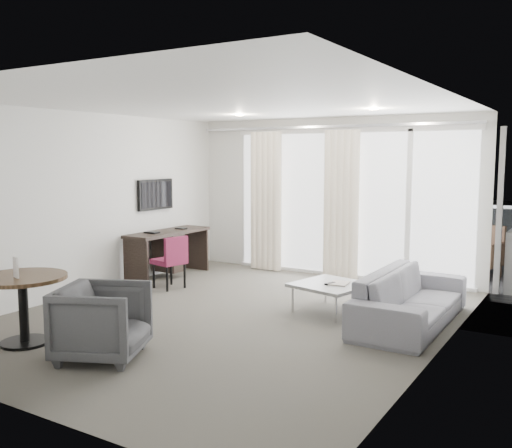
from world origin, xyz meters
The scene contains 27 objects.
floor centered at (0.00, 0.00, 0.00)m, with size 5.00×6.00×0.00m, color #545148.
ceiling centered at (0.00, 0.00, 2.60)m, with size 5.00×6.00×0.00m, color white.
wall_left centered at (-2.50, 0.00, 1.30)m, with size 0.00×6.00×2.60m, color silver.
wall_right centered at (2.50, 0.00, 1.30)m, with size 0.00×6.00×2.60m, color silver.
wall_front centered at (0.00, -3.00, 1.30)m, with size 5.00×0.00×2.60m, color silver.
window_panel centered at (0.30, 2.98, 1.20)m, with size 4.00×0.02×2.38m, color white, non-canonical shape.
window_frame centered at (0.30, 2.97, 1.20)m, with size 4.10×0.06×2.44m, color white, non-canonical shape.
curtain_left centered at (-1.15, 2.82, 1.20)m, with size 0.60×0.20×2.38m, color white, non-canonical shape.
curtain_right centered at (0.25, 2.82, 1.20)m, with size 0.60×0.20×2.38m, color white, non-canonical shape.
curtain_track centered at (0.00, 2.82, 2.45)m, with size 4.80×0.04×0.04m, color #B2B2B7, non-canonical shape.
downlight_a centered at (-0.90, 1.60, 2.59)m, with size 0.12×0.12×0.02m, color #FFE0B2.
downlight_b centered at (1.20, 1.60, 2.59)m, with size 0.12×0.12×0.02m, color #FFE0B2.
desk centered at (-2.20, 1.44, 0.38)m, with size 0.51×1.62×0.76m, color black, non-canonical shape.
tv centered at (-2.46, 1.45, 1.35)m, with size 0.05×0.80×0.50m, color black, non-canonical shape.
desk_chair centered at (-1.67, 0.83, 0.40)m, with size 0.44×0.41×0.80m, color maroon, non-canonical shape.
round_table centered at (-1.32, -1.95, 0.37)m, with size 0.92×0.92×0.73m, color #3B2816, non-canonical shape.
menu_card centered at (-1.28, -2.05, 0.72)m, with size 0.12×0.02×0.21m, color white, non-canonical shape.
tub_armchair centered at (-0.27, -1.84, 0.37)m, with size 0.79×0.81×0.74m, color #3C3C3F.
coffee_table centered at (0.95, 0.86, 0.19)m, with size 0.83×0.83×0.37m, color gray, non-canonical shape.
remote centered at (0.96, 0.82, 0.36)m, with size 0.05×0.16×0.02m, color black, non-canonical shape.
magazine centered at (1.05, 0.90, 0.36)m, with size 0.21×0.26×0.02m, color gray, non-canonical shape.
sofa centered at (1.97, 0.87, 0.31)m, with size 2.15×0.84×0.63m, color slate.
terrace_slab centered at (0.30, 4.50, -0.06)m, with size 5.60×3.00×0.12m, color #4D4D50.
rattan_chair_a centered at (1.14, 4.02, 0.43)m, with size 0.59×0.59×0.87m, color brown, non-canonical shape.
rattan_chair_b centered at (2.19, 4.05, 0.42)m, with size 0.58×0.58×0.84m, color brown, non-canonical shape.
rattan_table centered at (1.22, 4.17, 0.28)m, with size 0.55×0.55×0.55m, color brown, non-canonical shape.
balustrade centered at (0.30, 5.95, 0.50)m, with size 5.50×0.06×1.05m, color #B2B2B7, non-canonical shape.
Camera 1 is at (3.83, -5.68, 1.98)m, focal length 40.00 mm.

